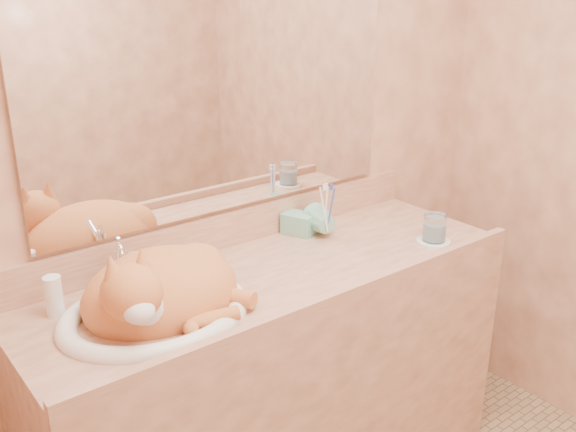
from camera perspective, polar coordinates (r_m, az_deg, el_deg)
wall_back at (r=2.09m, az=-5.70°, el=7.66°), size 2.40×0.02×2.50m
vanity_counter at (r=2.22m, az=-0.96°, el=-14.88°), size 1.60×0.55×0.85m
mirror at (r=2.05m, az=-5.65°, el=11.41°), size 1.30×0.02×0.80m
sink_basin at (r=1.76m, az=-11.85°, el=-6.36°), size 0.58×0.51×0.16m
faucet at (r=1.93m, az=-14.54°, el=-4.30°), size 0.05×0.11×0.15m
cat at (r=1.77m, az=-11.37°, el=-6.29°), size 0.46×0.39×0.24m
soap_dispenser at (r=2.24m, az=2.24°, el=0.17°), size 0.10×0.10×0.17m
toothbrush_cup at (r=2.22m, az=3.51°, el=-0.94°), size 0.13×0.13×0.10m
toothbrushes at (r=2.19m, az=3.55°, el=0.83°), size 0.03×0.03×0.21m
saucer at (r=2.26m, az=12.80°, el=-2.24°), size 0.12×0.12×0.01m
water_glass at (r=2.24m, az=12.90°, el=-1.04°), size 0.08×0.08×0.09m
lotion_bottle at (r=1.84m, az=-20.09°, el=-6.72°), size 0.05×0.05×0.11m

